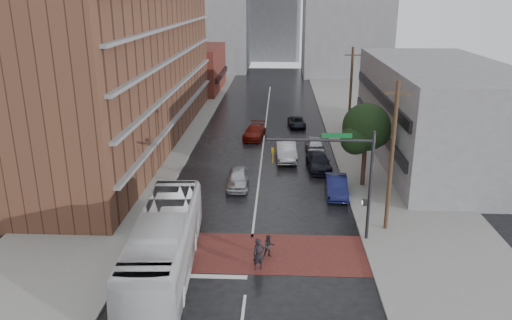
# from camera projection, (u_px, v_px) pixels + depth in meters

# --- Properties ---
(ground) EXTENTS (160.00, 160.00, 0.00)m
(ground) POSITION_uv_depth(u_px,v_px,m) (250.00, 257.00, 29.81)
(ground) COLOR black
(ground) RESTS_ON ground
(crosswalk) EXTENTS (14.00, 5.00, 0.02)m
(crosswalk) POSITION_uv_depth(u_px,v_px,m) (250.00, 253.00, 30.28)
(crosswalk) COLOR maroon
(crosswalk) RESTS_ON ground
(sidewalk_west) EXTENTS (9.00, 90.00, 0.15)m
(sidewalk_west) POSITION_uv_depth(u_px,v_px,m) (158.00, 138.00, 54.00)
(sidewalk_west) COLOR gray
(sidewalk_west) RESTS_ON ground
(sidewalk_east) EXTENTS (9.00, 90.00, 0.15)m
(sidewalk_east) POSITION_uv_depth(u_px,v_px,m) (372.00, 141.00, 52.95)
(sidewalk_east) COLOR gray
(sidewalk_east) RESTS_ON ground
(apartment_block) EXTENTS (10.00, 44.00, 28.00)m
(apartment_block) POSITION_uv_depth(u_px,v_px,m) (121.00, 4.00, 48.76)
(apartment_block) COLOR brown
(apartment_block) RESTS_ON ground
(storefront_west) EXTENTS (8.00, 16.00, 7.00)m
(storefront_west) POSITION_uv_depth(u_px,v_px,m) (196.00, 69.00, 80.42)
(storefront_west) COLOR brown
(storefront_west) RESTS_ON ground
(building_east) EXTENTS (11.00, 26.00, 9.00)m
(building_east) POSITION_uv_depth(u_px,v_px,m) (438.00, 112.00, 46.58)
(building_east) COLOR gray
(building_east) RESTS_ON ground
(distant_tower_center) EXTENTS (12.00, 10.00, 24.00)m
(distant_tower_center) POSITION_uv_depth(u_px,v_px,m) (274.00, 7.00, 116.03)
(distant_tower_center) COLOR gray
(distant_tower_center) RESTS_ON ground
(street_tree) EXTENTS (4.20, 4.10, 6.90)m
(street_tree) POSITION_uv_depth(u_px,v_px,m) (366.00, 130.00, 39.33)
(street_tree) COLOR #332319
(street_tree) RESTS_ON ground
(signal_mast) EXTENTS (6.50, 0.30, 7.20)m
(signal_mast) POSITION_uv_depth(u_px,v_px,m) (347.00, 170.00, 30.42)
(signal_mast) COLOR #2D2D33
(signal_mast) RESTS_ON ground
(utility_pole_near) EXTENTS (1.60, 0.26, 10.00)m
(utility_pole_near) POSITION_uv_depth(u_px,v_px,m) (392.00, 157.00, 31.57)
(utility_pole_near) COLOR #473321
(utility_pole_near) RESTS_ON ground
(utility_pole_far) EXTENTS (1.60, 0.26, 10.00)m
(utility_pole_far) POSITION_uv_depth(u_px,v_px,m) (350.00, 96.00, 50.52)
(utility_pole_far) COLOR #473321
(utility_pole_far) RESTS_ON ground
(transit_bus) EXTENTS (3.73, 12.84, 3.53)m
(transit_bus) POSITION_uv_depth(u_px,v_px,m) (164.00, 243.00, 27.71)
(transit_bus) COLOR silver
(transit_bus) RESTS_ON ground
(pedestrian_a) EXTENTS (0.81, 0.67, 1.90)m
(pedestrian_a) POSITION_uv_depth(u_px,v_px,m) (259.00, 254.00, 28.18)
(pedestrian_a) COLOR black
(pedestrian_a) RESTS_ON ground
(pedestrian_b) EXTENTS (0.83, 0.73, 1.43)m
(pedestrian_b) POSITION_uv_depth(u_px,v_px,m) (269.00, 246.00, 29.56)
(pedestrian_b) COLOR #262126
(pedestrian_b) RESTS_ON ground
(car_travel_a) EXTENTS (1.84, 4.37, 1.48)m
(car_travel_a) POSITION_uv_depth(u_px,v_px,m) (238.00, 179.00, 40.37)
(car_travel_a) COLOR #B3B7BB
(car_travel_a) RESTS_ON ground
(car_travel_b) EXTENTS (2.15, 5.32, 1.72)m
(car_travel_b) POSITION_uv_depth(u_px,v_px,m) (286.00, 151.00, 47.16)
(car_travel_b) COLOR #B6B8BE
(car_travel_b) RESTS_ON ground
(car_travel_c) EXTENTS (2.63, 5.16, 1.43)m
(car_travel_c) POSITION_uv_depth(u_px,v_px,m) (254.00, 132.00, 54.20)
(car_travel_c) COLOR maroon
(car_travel_c) RESTS_ON ground
(suv_travel) EXTENTS (2.25, 4.23, 1.13)m
(suv_travel) POSITION_uv_depth(u_px,v_px,m) (297.00, 122.00, 58.82)
(suv_travel) COLOR black
(suv_travel) RESTS_ON ground
(car_parked_near) EXTENTS (1.72, 4.60, 1.50)m
(car_parked_near) POSITION_uv_depth(u_px,v_px,m) (336.00, 186.00, 38.77)
(car_parked_near) COLOR #121640
(car_parked_near) RESTS_ON ground
(car_parked_mid) EXTENTS (2.28, 4.94, 1.40)m
(car_parked_mid) POSITION_uv_depth(u_px,v_px,m) (319.00, 162.00, 44.51)
(car_parked_mid) COLOR black
(car_parked_mid) RESTS_ON ground
(car_parked_far) EXTENTS (1.91, 4.43, 1.49)m
(car_parked_far) POSITION_uv_depth(u_px,v_px,m) (315.00, 145.00, 49.18)
(car_parked_far) COLOR #B9BBC1
(car_parked_far) RESTS_ON ground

